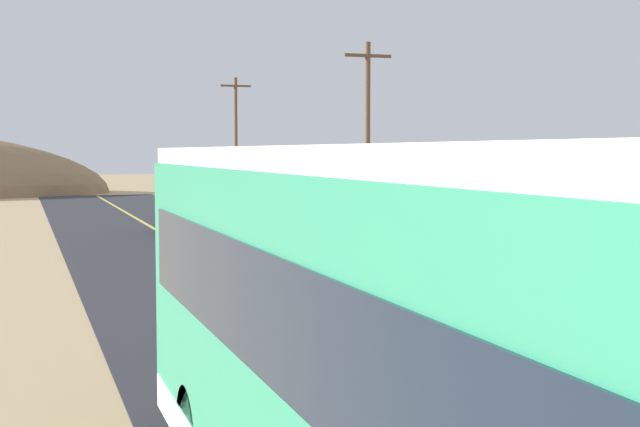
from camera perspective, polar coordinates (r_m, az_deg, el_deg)
livestock_truck at (r=19.29m, az=3.30°, el=-0.18°), size 2.53×9.70×3.02m
bus at (r=5.70m, az=9.91°, el=-10.79°), size 2.54×10.00×3.21m
car_far at (r=34.48m, az=-8.47°, el=-0.20°), size 1.80×4.40×1.46m
power_pole_mid at (r=39.69m, az=3.07°, el=5.59°), size 2.20×0.24×8.02m
power_pole_far at (r=64.01m, az=-5.42°, el=5.18°), size 2.20×0.24×8.45m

